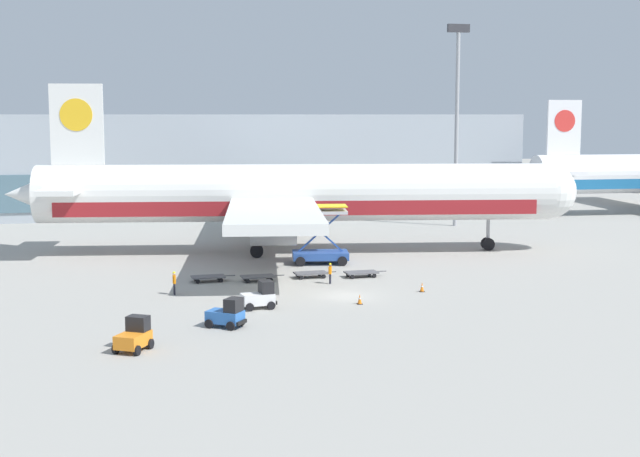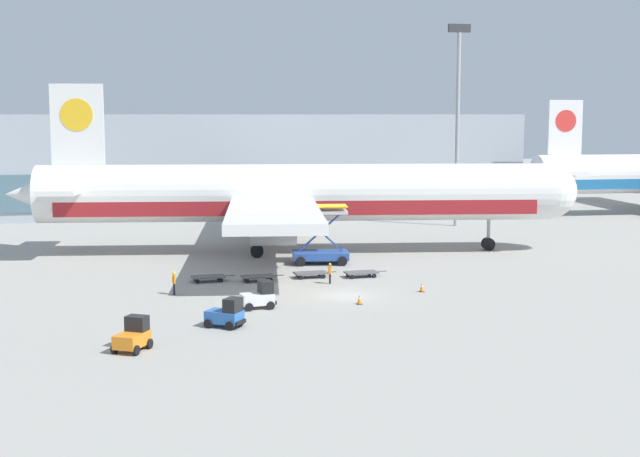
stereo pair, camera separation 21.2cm
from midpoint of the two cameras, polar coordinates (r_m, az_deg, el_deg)
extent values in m
plane|color=#9E9B93|center=(69.26, 1.66, -4.34)|extent=(400.00, 400.00, 0.00)
cube|color=#9EA8B2|center=(128.84, -7.47, 4.14)|extent=(90.00, 18.00, 14.00)
cube|color=slate|center=(120.00, -7.17, 2.41)|extent=(88.20, 0.20, 4.90)
cylinder|color=#9EA0A5|center=(113.14, 8.84, 6.23)|extent=(0.50, 0.50, 24.04)
cube|color=#333338|center=(113.62, 8.96, 12.55)|extent=(2.80, 0.50, 1.00)
cylinder|color=white|center=(90.46, -1.37, 2.31)|extent=(52.31, 12.41, 5.80)
cube|color=maroon|center=(90.58, -1.36, 1.48)|extent=(48.17, 11.76, 1.45)
sphere|color=white|center=(95.10, 14.50, 2.32)|extent=(5.68, 5.68, 5.68)
cone|color=white|center=(93.13, -17.58, 2.11)|extent=(7.03, 6.28, 5.51)
cube|color=white|center=(91.89, -15.21, 6.44)|extent=(5.21, 1.10, 8.00)
cylinder|color=yellow|center=(91.88, -15.23, 7.04)|extent=(3.24, 0.96, 3.20)
cube|color=white|center=(92.38, -15.71, 2.50)|extent=(5.23, 13.35, 0.50)
cube|color=white|center=(90.46, -3.01, 1.84)|extent=(14.08, 48.63, 0.90)
cylinder|color=#9EA0A5|center=(80.65, -2.92, -0.12)|extent=(4.52, 3.31, 2.80)
cylinder|color=#9EA0A5|center=(100.67, -3.07, 1.36)|extent=(4.52, 3.31, 2.80)
cylinder|color=#9EA0A5|center=(93.70, 10.80, 0.23)|extent=(0.36, 0.36, 4.00)
cylinder|color=black|center=(93.97, 10.78, -0.98)|extent=(1.40, 1.06, 1.30)
cylinder|color=#9EA0A5|center=(87.58, -4.00, -0.14)|extent=(0.36, 0.36, 4.00)
cylinder|color=black|center=(87.86, -3.98, -1.44)|extent=(1.40, 1.06, 1.30)
cylinder|color=#9EA0A5|center=(93.93, -3.97, 0.36)|extent=(0.36, 0.36, 4.00)
cylinder|color=black|center=(94.20, -3.96, -0.85)|extent=(1.40, 1.06, 1.30)
cone|color=white|center=(126.44, 13.75, 3.36)|extent=(6.08, 5.28, 5.18)
cube|color=white|center=(127.81, 15.46, 6.25)|extent=(4.89, 0.49, 7.52)
cylinder|color=red|center=(127.80, 15.47, 6.65)|extent=(3.01, 0.57, 3.01)
cube|color=white|center=(127.62, 14.97, 3.60)|extent=(3.58, 12.27, 0.47)
cube|color=#284C99|center=(84.06, 0.10, -1.71)|extent=(5.54, 3.64, 0.70)
cube|color=#B2B2B7|center=(83.52, 0.11, 1.08)|extent=(5.26, 3.46, 0.30)
cube|color=yellow|center=(83.46, 0.11, 1.46)|extent=(5.26, 3.46, 0.08)
cube|color=#284C99|center=(83.74, 0.10, -0.20)|extent=(4.25, 0.70, 3.90)
cube|color=#284C99|center=(83.74, 0.10, -0.20)|extent=(4.25, 0.70, 3.90)
cylinder|color=black|center=(85.74, 1.34, -1.77)|extent=(0.94, 0.47, 0.90)
cylinder|color=black|center=(82.79, 1.52, -2.10)|extent=(0.94, 0.47, 0.90)
cylinder|color=black|center=(85.49, -1.27, -1.80)|extent=(0.94, 0.47, 0.90)
cylinder|color=black|center=(82.54, -1.18, -2.13)|extent=(0.94, 0.47, 0.90)
cube|color=orange|center=(54.43, -11.84, -6.97)|extent=(2.33, 2.69, 0.80)
cube|color=black|center=(54.78, -11.52, -5.95)|extent=(1.52, 1.38, 0.90)
cube|color=black|center=(55.54, -11.20, -6.96)|extent=(1.18, 0.74, 0.24)
cylinder|color=black|center=(55.55, -12.05, -7.11)|extent=(0.50, 0.64, 0.60)
cylinder|color=black|center=(54.88, -10.77, -7.25)|extent=(0.50, 0.64, 0.60)
cylinder|color=black|center=(54.20, -12.90, -7.50)|extent=(0.50, 0.64, 0.60)
cylinder|color=black|center=(53.52, -11.59, -7.65)|extent=(0.50, 0.64, 0.60)
cube|color=#2D66B7|center=(59.49, -6.05, -5.63)|extent=(2.69, 2.44, 0.80)
cube|color=black|center=(59.01, -5.51, -4.89)|extent=(1.44, 1.53, 0.90)
cube|color=black|center=(58.99, -4.99, -6.01)|extent=(0.83, 1.14, 0.24)
cylinder|color=black|center=(59.81, -5.04, -5.94)|extent=(0.63, 0.53, 0.60)
cylinder|color=black|center=(58.61, -5.68, -6.22)|extent=(0.63, 0.53, 0.60)
cylinder|color=black|center=(60.56, -6.40, -5.79)|extent=(0.63, 0.53, 0.60)
cylinder|color=black|center=(59.37, -7.06, -6.07)|extent=(0.63, 0.53, 0.60)
cube|color=silver|center=(64.88, -3.96, -4.52)|extent=(2.50, 1.75, 0.80)
cube|color=black|center=(64.89, -3.41, -3.75)|extent=(1.09, 1.37, 0.90)
cube|color=black|center=(65.28, -2.92, -4.69)|extent=(0.36, 1.27, 0.24)
cylinder|color=black|center=(65.84, -3.45, -4.70)|extent=(0.63, 0.33, 0.60)
cylinder|color=black|center=(64.53, -3.09, -4.94)|extent=(0.63, 0.33, 0.60)
cylinder|color=black|center=(65.41, -4.81, -4.79)|extent=(0.63, 0.33, 0.60)
cylinder|color=black|center=(64.09, -4.47, -5.04)|extent=(0.63, 0.33, 0.60)
cube|color=#56565B|center=(75.65, -7.09, -3.08)|extent=(2.92, 1.73, 0.12)
cube|color=#56565B|center=(75.94, -5.71, -3.02)|extent=(0.90, 0.16, 0.08)
cylinder|color=black|center=(76.46, -6.44, -3.14)|extent=(0.37, 0.17, 0.36)
cylinder|color=black|center=(75.22, -6.28, -3.31)|extent=(0.37, 0.17, 0.36)
cylinder|color=black|center=(76.17, -7.89, -3.20)|extent=(0.37, 0.17, 0.36)
cylinder|color=black|center=(74.93, -7.76, -3.37)|extent=(0.37, 0.17, 0.36)
cube|color=#56565B|center=(75.37, -3.93, -3.08)|extent=(2.92, 1.73, 0.12)
cube|color=#56565B|center=(75.76, -2.56, -3.01)|extent=(0.90, 0.16, 0.08)
cylinder|color=black|center=(76.23, -3.31, -3.14)|extent=(0.37, 0.17, 0.36)
cylinder|color=black|center=(75.00, -3.10, -3.31)|extent=(0.37, 0.17, 0.36)
cylinder|color=black|center=(75.83, -4.76, -3.20)|extent=(0.37, 0.17, 0.36)
cylinder|color=black|center=(74.60, -4.57, -3.38)|extent=(0.37, 0.17, 0.36)
cube|color=#56565B|center=(76.80, -0.53, -2.86)|extent=(2.92, 1.73, 0.12)
cube|color=#56565B|center=(77.30, 0.80, -2.80)|extent=(0.90, 0.16, 0.08)
cylinder|color=black|center=(77.70, 0.05, -2.92)|extent=(0.37, 0.17, 0.36)
cylinder|color=black|center=(76.50, 0.31, -3.09)|extent=(0.37, 0.17, 0.36)
cylinder|color=black|center=(77.20, -1.35, -2.99)|extent=(0.37, 0.17, 0.36)
cylinder|color=black|center=(75.99, -1.11, -3.16)|extent=(0.37, 0.17, 0.36)
cube|color=#56565B|center=(77.16, 2.73, -2.82)|extent=(2.92, 1.73, 0.12)
cube|color=#56565B|center=(77.76, 4.02, -2.75)|extent=(0.90, 0.16, 0.08)
cylinder|color=black|center=(78.11, 3.26, -2.88)|extent=(0.37, 0.17, 0.36)
cylinder|color=black|center=(76.93, 3.57, -3.04)|extent=(0.37, 0.17, 0.36)
cylinder|color=black|center=(77.50, 1.89, -2.95)|extent=(0.37, 0.17, 0.36)
cylinder|color=black|center=(76.31, 2.18, -3.12)|extent=(0.37, 0.17, 0.36)
cylinder|color=black|center=(74.01, 0.71, -3.25)|extent=(0.14, 0.14, 0.84)
cylinder|color=black|center=(74.20, 0.74, -3.22)|extent=(0.14, 0.14, 0.84)
cube|color=orange|center=(73.97, 0.73, -2.68)|extent=(0.34, 0.42, 0.63)
cylinder|color=orange|center=(73.74, 0.69, -2.69)|extent=(0.09, 0.09, 0.56)
cylinder|color=orange|center=(74.20, 0.76, -2.63)|extent=(0.09, 0.09, 0.56)
sphere|color=#846047|center=(73.90, 0.73, -2.35)|extent=(0.23, 0.23, 0.23)
sphere|color=yellow|center=(73.89, 0.73, -2.31)|extent=(0.22, 0.22, 0.22)
cylinder|color=black|center=(70.48, -9.22, -3.86)|extent=(0.14, 0.14, 0.88)
cylinder|color=black|center=(70.68, -9.24, -3.83)|extent=(0.14, 0.14, 0.88)
cube|color=orange|center=(70.44, -9.25, -3.23)|extent=(0.25, 0.38, 0.66)
cylinder|color=orange|center=(70.20, -9.23, -3.24)|extent=(0.09, 0.09, 0.60)
cylinder|color=orange|center=(70.67, -9.27, -3.17)|extent=(0.09, 0.09, 0.60)
sphere|color=#DBB28E|center=(70.36, -9.25, -2.87)|extent=(0.24, 0.24, 0.24)
sphere|color=yellow|center=(70.35, -9.25, -2.81)|extent=(0.23, 0.23, 0.23)
cube|color=black|center=(66.34, 2.62, -4.85)|extent=(0.40, 0.40, 0.04)
cone|color=orange|center=(66.26, 2.62, -4.52)|extent=(0.32, 0.32, 0.73)
cylinder|color=white|center=(66.25, 2.62, -4.49)|extent=(0.19, 0.19, 0.10)
cube|color=black|center=(71.31, 6.61, -4.03)|extent=(0.40, 0.40, 0.04)
cone|color=orange|center=(71.23, 6.62, -3.72)|extent=(0.32, 0.32, 0.74)
cylinder|color=white|center=(71.23, 6.62, -3.69)|extent=(0.19, 0.19, 0.10)
camera|label=1|loc=(0.11, -89.92, 0.01)|focal=50.00mm
camera|label=2|loc=(0.11, 90.08, -0.01)|focal=50.00mm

